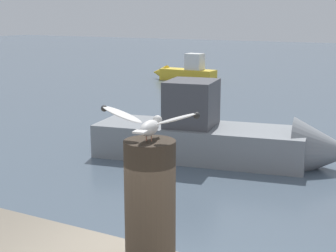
{
  "coord_description": "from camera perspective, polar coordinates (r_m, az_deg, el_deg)",
  "views": [
    {
      "loc": [
        1.38,
        -3.18,
        3.48
      ],
      "look_at": [
        -0.3,
        -0.12,
        2.71
      ],
      "focal_mm": 55.07,
      "sensor_mm": 36.0,
      "label": 1
    }
  ],
  "objects": [
    {
      "name": "seagull",
      "position": [
        3.35,
        -2.04,
        0.36
      ],
      "size": [
        0.69,
        0.39,
        0.22
      ],
      "color": "tan",
      "rests_on": "mooring_post"
    },
    {
      "name": "boat_yellow",
      "position": [
        27.21,
        1.68,
        5.99
      ],
      "size": [
        3.6,
        0.97,
        1.52
      ],
      "color": "yellow",
      "rests_on": "ground_plane"
    },
    {
      "name": "mooring_post",
      "position": [
        3.52,
        -1.99,
        -9.1
      ],
      "size": [
        0.35,
        0.35,
        0.94
      ],
      "primitive_type": "cylinder",
      "color": "#382D23",
      "rests_on": "harbor_quay"
    },
    {
      "name": "boat_grey",
      "position": [
        12.36,
        6.89,
        -1.39
      ],
      "size": [
        6.35,
        2.61,
        2.18
      ],
      "color": "gray",
      "rests_on": "ground_plane"
    }
  ]
}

